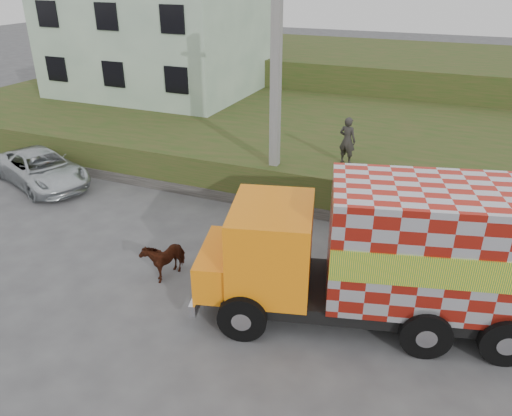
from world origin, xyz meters
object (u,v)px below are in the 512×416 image
at_px(utility_pole, 276,91).
at_px(suv, 41,169).
at_px(cargo_truck, 387,254).
at_px(cow, 164,257).
at_px(pedestrian, 347,141).

distance_m(utility_pole, suv, 9.80).
height_order(utility_pole, cargo_truck, utility_pole).
bearing_deg(utility_pole, cargo_truck, -47.19).
bearing_deg(cargo_truck, suv, 151.90).
distance_m(cargo_truck, suv, 14.13).
bearing_deg(cow, utility_pole, 89.30).
bearing_deg(suv, pedestrian, -53.30).
bearing_deg(pedestrian, cow, 76.81).
relative_size(suv, pedestrian, 2.87).
xyz_separation_m(utility_pole, pedestrian, (2.26, 1.11, -1.75)).
bearing_deg(pedestrian, cargo_truck, 125.37).
xyz_separation_m(suv, pedestrian, (11.25, 3.02, 1.67)).
bearing_deg(pedestrian, utility_pole, 39.86).
xyz_separation_m(utility_pole, cow, (-1.10, -5.52, -3.52)).
height_order(utility_pole, suv, utility_pole).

